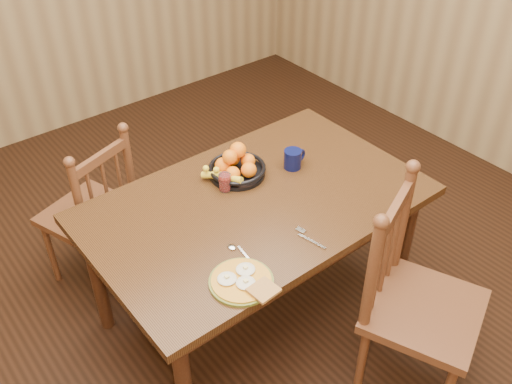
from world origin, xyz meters
TOP-DOWN VIEW (x-y plane):
  - room at (0.00, 0.00)m, footprint 4.52×5.02m
  - dining_table at (0.00, 0.00)m, footprint 1.60×1.00m
  - chair_far at (-0.54, 0.74)m, footprint 0.55×0.53m
  - chair_near at (0.27, -0.78)m, footprint 0.63×0.62m
  - breakfast_plate at (-0.38, -0.39)m, footprint 0.26×0.29m
  - fork at (0.01, -0.35)m, footprint 0.05×0.18m
  - spoon at (-0.28, -0.22)m, footprint 0.04×0.16m
  - coffee_mug at (0.32, 0.10)m, footprint 0.13×0.09m
  - juice_glass at (-0.06, 0.16)m, footprint 0.06×0.06m
  - fruit_bowl at (0.05, 0.22)m, footprint 0.32×0.29m

SIDE VIEW (x-z plane):
  - chair_far at x=-0.54m, z-range -0.01..0.95m
  - chair_near at x=0.27m, z-range -0.01..1.06m
  - dining_table at x=0.00m, z-range 0.29..1.04m
  - fork at x=0.01m, z-range 0.75..0.76m
  - spoon at x=-0.28m, z-range 0.75..0.76m
  - breakfast_plate at x=-0.38m, z-range 0.74..0.78m
  - juice_glass at x=-0.06m, z-range 0.75..0.84m
  - coffee_mug at x=0.32m, z-range 0.75..0.85m
  - fruit_bowl at x=0.05m, z-range 0.72..0.89m
  - room at x=0.00m, z-range -0.01..2.71m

